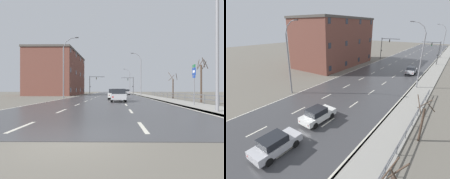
# 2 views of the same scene
# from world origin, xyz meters

# --- Properties ---
(ground_plane) EXTENTS (160.00, 160.00, 0.12)m
(ground_plane) POSITION_xyz_m (0.00, 48.00, -0.06)
(ground_plane) COLOR #666056
(road_asphalt_strip) EXTENTS (14.00, 120.00, 0.03)m
(road_asphalt_strip) POSITION_xyz_m (0.00, 60.00, 0.01)
(road_asphalt_strip) COLOR #3D3D3F
(road_asphalt_strip) RESTS_ON ground
(sidewalk_right) EXTENTS (3.00, 120.00, 0.12)m
(sidewalk_right) POSITION_xyz_m (8.43, 60.00, 0.06)
(sidewalk_right) COLOR gray
(sidewalk_right) RESTS_ON ground
(guardrail) EXTENTS (0.07, 30.39, 1.00)m
(guardrail) POSITION_xyz_m (9.85, 22.99, 0.71)
(guardrail) COLOR #515459
(guardrail) RESTS_ON ground
(street_lamp_foreground) EXTENTS (2.66, 0.24, 11.42)m
(street_lamp_foreground) POSITION_xyz_m (7.44, 6.50, 5.58)
(street_lamp_foreground) COLOR slate
(street_lamp_foreground) RESTS_ON ground
(street_lamp_midground) EXTENTS (2.54, 0.24, 10.49)m
(street_lamp_midground) POSITION_xyz_m (7.44, 40.62, 5.13)
(street_lamp_midground) COLOR slate
(street_lamp_midground) RESTS_ON ground
(street_lamp_distant) EXTENTS (2.73, 0.24, 10.37)m
(street_lamp_distant) POSITION_xyz_m (7.41, 74.73, 5.05)
(street_lamp_distant) COLOR slate
(street_lamp_distant) RESTS_ON ground
(street_lamp_left_bank) EXTENTS (2.69, 0.24, 10.55)m
(street_lamp_left_bank) POSITION_xyz_m (-7.42, 26.97, 5.14)
(street_lamp_left_bank) COLOR slate
(street_lamp_left_bank) RESTS_ON ground
(highway_sign) EXTENTS (0.09, 0.68, 3.75)m
(highway_sign) POSITION_xyz_m (8.39, 11.77, 2.40)
(highway_sign) COLOR slate
(highway_sign) RESTS_ON ground
(traffic_signal_right) EXTENTS (4.43, 0.36, 6.02)m
(traffic_signal_right) POSITION_xyz_m (7.14, 62.62, 3.91)
(traffic_signal_right) COLOR #38383A
(traffic_signal_right) RESTS_ON ground
(traffic_signal_left) EXTENTS (5.48, 0.36, 6.42)m
(traffic_signal_left) POSITION_xyz_m (-6.92, 62.85, 4.23)
(traffic_signal_left) COLOR #38383A
(traffic_signal_left) RESTS_ON ground
(car_distant) EXTENTS (2.00, 4.18, 1.57)m
(car_distant) POSITION_xyz_m (1.23, 23.20, 0.80)
(car_distant) COLOR silver
(car_distant) RESTS_ON ground
(car_far_right) EXTENTS (1.96, 4.17, 1.57)m
(car_far_right) POSITION_xyz_m (4.60, 49.52, 0.80)
(car_far_right) COLOR #B7B7BC
(car_far_right) RESTS_ON ground
(car_near_right) EXTENTS (1.85, 4.10, 1.57)m
(car_near_right) POSITION_xyz_m (1.69, 17.62, 0.80)
(car_near_right) COLOR #B7B7BC
(car_near_right) RESTS_ON ground
(brick_building) EXTENTS (11.56, 21.26, 11.80)m
(brick_building) POSITION_xyz_m (-14.76, 47.70, 5.91)
(brick_building) COLOR brown
(brick_building) RESTS_ON ground
(bare_tree_near) EXTENTS (1.24, 1.32, 5.15)m
(bare_tree_near) POSITION_xyz_m (11.27, 16.62, 2.51)
(bare_tree_near) COLOR #423328
(bare_tree_near) RESTS_ON ground
(bare_tree_mid) EXTENTS (1.55, 1.51, 4.36)m
(bare_tree_mid) POSITION_xyz_m (10.89, 25.98, 1.92)
(bare_tree_mid) COLOR #423328
(bare_tree_mid) RESTS_ON ground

